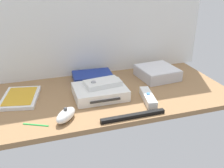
% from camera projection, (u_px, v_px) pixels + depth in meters
% --- Properties ---
extents(ground_plane, '(1.00, 0.48, 0.02)m').
position_uv_depth(ground_plane, '(112.00, 95.00, 1.11)').
color(ground_plane, '#936D47').
rests_on(ground_plane, ground).
extents(back_wall, '(1.10, 0.01, 0.64)m').
position_uv_depth(back_wall, '(96.00, 7.00, 1.19)').
color(back_wall, white).
rests_on(back_wall, ground).
extents(game_console, '(0.21, 0.17, 0.04)m').
position_uv_depth(game_console, '(100.00, 92.00, 1.07)').
color(game_console, white).
rests_on(game_console, ground_plane).
extents(mini_computer, '(0.18, 0.18, 0.05)m').
position_uv_depth(mini_computer, '(157.00, 72.00, 1.25)').
color(mini_computer, silver).
rests_on(mini_computer, ground_plane).
extents(game_case, '(0.17, 0.21, 0.02)m').
position_uv_depth(game_case, '(20.00, 98.00, 1.05)').
color(game_case, white).
rests_on(game_case, ground_plane).
extents(network_router, '(0.19, 0.13, 0.03)m').
position_uv_depth(network_router, '(92.00, 77.00, 1.22)').
color(network_router, navy).
rests_on(network_router, ground_plane).
extents(remote_wand, '(0.06, 0.15, 0.03)m').
position_uv_depth(remote_wand, '(148.00, 97.00, 1.03)').
color(remote_wand, white).
rests_on(remote_wand, ground_plane).
extents(remote_nunchuk, '(0.10, 0.10, 0.05)m').
position_uv_depth(remote_nunchuk, '(66.00, 115.00, 0.90)').
color(remote_nunchuk, white).
rests_on(remote_nunchuk, ground_plane).
extents(remote_classic_pad, '(0.15, 0.10, 0.02)m').
position_uv_depth(remote_classic_pad, '(103.00, 83.00, 1.07)').
color(remote_classic_pad, white).
rests_on(remote_classic_pad, game_console).
extents(sensor_bar, '(0.24, 0.02, 0.01)m').
position_uv_depth(sensor_bar, '(133.00, 116.00, 0.92)').
color(sensor_bar, black).
rests_on(sensor_bar, ground_plane).
extents(stylus_pen, '(0.08, 0.05, 0.01)m').
position_uv_depth(stylus_pen, '(36.00, 124.00, 0.88)').
color(stylus_pen, green).
rests_on(stylus_pen, ground_plane).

